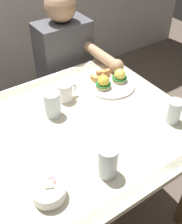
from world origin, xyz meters
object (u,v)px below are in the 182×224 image
at_px(coffee_mug, 65,91).
at_px(water_glass_near, 173,113).
at_px(fruit_bowl, 49,192).
at_px(water_glass_far, 108,163).
at_px(diner_person, 67,67).
at_px(water_glass_extra, 53,105).
at_px(dining_table, 63,148).
at_px(eggs_benedict_plate, 110,82).

distance_m(coffee_mug, water_glass_near, 0.53).
xyz_separation_m(fruit_bowl, water_glass_near, (0.66, 0.04, 0.02)).
bearing_deg(water_glass_far, fruit_bowl, 172.17).
bearing_deg(diner_person, coffee_mug, -120.48).
distance_m(coffee_mug, water_glass_extra, 0.13).
relative_size(dining_table, water_glass_near, 10.60).
bearing_deg(diner_person, fruit_bowl, -123.44).
bearing_deg(water_glass_far, water_glass_extra, 90.95).
height_order(dining_table, coffee_mug, coffee_mug).
bearing_deg(diner_person, water_glass_near, -83.87).
bearing_deg(coffee_mug, fruit_bowl, -125.91).
relative_size(coffee_mug, water_glass_near, 0.99).
bearing_deg(water_glass_near, fruit_bowl, -176.64).
bearing_deg(dining_table, water_glass_near, -25.64).
bearing_deg(eggs_benedict_plate, water_glass_far, -128.25).
bearing_deg(water_glass_near, eggs_benedict_plate, 99.08).
distance_m(dining_table, eggs_benedict_plate, 0.45).
distance_m(fruit_bowl, coffee_mug, 0.57).
bearing_deg(water_glass_extra, water_glass_near, -38.86).
relative_size(water_glass_far, water_glass_extra, 1.09).
xyz_separation_m(water_glass_far, water_glass_extra, (-0.01, 0.42, -0.01)).
distance_m(dining_table, fruit_bowl, 0.35).
relative_size(water_glass_extra, diner_person, 0.11).
relative_size(dining_table, coffee_mug, 10.76).
relative_size(water_glass_near, water_glass_far, 0.83).
distance_m(water_glass_near, diner_person, 0.84).
xyz_separation_m(coffee_mug, diner_person, (0.24, 0.40, -0.14)).
height_order(coffee_mug, water_glass_far, water_glass_far).
bearing_deg(fruit_bowl, water_glass_near, 3.36).
bearing_deg(fruit_bowl, diner_person, 56.56).
bearing_deg(fruit_bowl, eggs_benedict_plate, 35.90).
height_order(fruit_bowl, water_glass_extra, water_glass_extra).
distance_m(dining_table, water_glass_near, 0.54).
bearing_deg(fruit_bowl, water_glass_extra, 60.10).
height_order(water_glass_near, water_glass_extra, water_glass_extra).
xyz_separation_m(eggs_benedict_plate, diner_person, (-0.03, 0.43, -0.11)).
height_order(coffee_mug, diner_person, diner_person).
relative_size(water_glass_near, diner_person, 0.10).
xyz_separation_m(fruit_bowl, water_glass_far, (0.23, -0.03, 0.03)).
distance_m(water_glass_extra, diner_person, 0.60).
relative_size(eggs_benedict_plate, diner_person, 0.24).
xyz_separation_m(water_glass_extra, diner_person, (0.35, 0.47, -0.14)).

